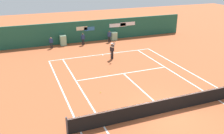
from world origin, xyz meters
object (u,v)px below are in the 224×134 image
Objects in this scene: ball_kid_centre_post at (51,42)px; tennis_ball_by_sideline at (109,73)px; ball_kid_right_post at (109,36)px; player_on_baseline at (112,50)px; tennis_ball_mid_court at (157,59)px; tennis_ball_near_service_line at (101,92)px; ball_kid_left_post at (83,38)px.

ball_kid_centre_post is 18.42× the size of tennis_ball_by_sideline.
ball_kid_centre_post is 0.90× the size of ball_kid_right_post.
tennis_ball_mid_court is (3.92, -1.69, -0.92)m from player_on_baseline.
ball_kid_right_post is at bearing 105.75° from tennis_ball_mid_court.
player_on_baseline is 1.31× the size of ball_kid_right_post.
player_on_baseline is 26.65× the size of tennis_ball_near_service_line.
player_on_baseline is 4.37m from tennis_ball_mid_court.
player_on_baseline is 5.92m from ball_kid_right_post.
ball_kid_right_post is at bearing 69.06° from tennis_ball_by_sideline.
ball_kid_left_post is 20.29× the size of tennis_ball_near_service_line.
tennis_ball_mid_court is at bearing 138.51° from player_on_baseline.
ball_kid_left_post is (-1.33, 5.62, -0.16)m from player_on_baseline.
player_on_baseline is 1.45× the size of ball_kid_centre_post.
ball_kid_centre_post is (-4.86, 5.62, -0.23)m from player_on_baseline.
player_on_baseline is 7.44m from ball_kid_centre_post.
ball_kid_left_post is at bearing 8.92° from ball_kid_right_post.
player_on_baseline reaches higher than tennis_ball_mid_court.
ball_kid_left_post is 12.01m from tennis_ball_near_service_line.
tennis_ball_mid_court is (2.06, -7.31, -0.76)m from ball_kid_right_post.
tennis_ball_mid_court and tennis_ball_by_sideline have the same top height.
tennis_ball_by_sideline is at bearing -164.79° from tennis_ball_mid_court.
ball_kid_left_post is 3.18m from ball_kid_right_post.
player_on_baseline reaches higher than ball_kid_centre_post.
ball_kid_centre_post reaches higher than tennis_ball_mid_court.
ball_kid_right_post reaches higher than tennis_ball_near_service_line.
player_on_baseline is at bearing 156.64° from tennis_ball_mid_court.
ball_kid_right_post is 12.92m from tennis_ball_near_service_line.
tennis_ball_near_service_line is (-5.15, -11.83, -0.76)m from ball_kid_right_post.
player_on_baseline is at bearing 64.58° from tennis_ball_by_sideline.
ball_kid_left_post is 20.29× the size of tennis_ball_mid_court.
player_on_baseline reaches higher than tennis_ball_by_sideline.
ball_kid_right_post is 20.36× the size of tennis_ball_by_sideline.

